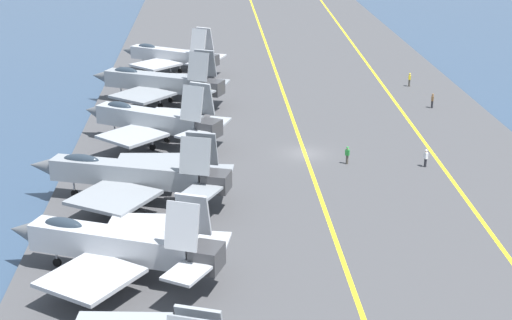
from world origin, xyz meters
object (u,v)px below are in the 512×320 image
Objects in this scene: parked_jet_second at (115,244)px; crew_yellow_vest at (410,79)px; parked_jet_third at (131,174)px; parked_jet_fourth at (152,120)px; crew_brown_vest at (432,100)px; crew_green_vest at (347,154)px; parked_jet_fifth at (158,82)px; crew_white_vest at (426,157)px; parked_jet_sixth at (170,55)px.

parked_jet_second reaches higher than crew_yellow_vest.
parked_jet_fourth is (14.50, -0.80, 0.16)m from parked_jet_third.
crew_brown_vest is at bearing -178.52° from crew_yellow_vest.
crew_green_vest is at bearing -109.40° from parked_jet_fourth.
parked_jet_third is 29.36m from parked_jet_fifth.
crew_yellow_vest is 1.02× the size of crew_white_vest.
parked_jet_third is at bearing 176.85° from parked_jet_fourth.
crew_brown_vest is (17.97, -13.04, 0.00)m from crew_green_vest.
crew_brown_vest is 20.05m from crew_white_vest.
parked_jet_fourth is 0.91× the size of parked_jet_fifth.
crew_brown_vest is (38.62, -32.30, -1.42)m from parked_jet_second.
crew_green_vest is 1.01× the size of crew_white_vest.
crew_green_vest is 0.99× the size of crew_yellow_vest.
crew_yellow_vest reaches higher than crew_brown_vest.
parked_jet_third is (12.68, 0.09, 0.14)m from parked_jet_second.
parked_jet_sixth is (44.25, -1.39, 0.07)m from parked_jet_third.
parked_jet_sixth is 36.04m from crew_brown_vest.
crew_white_vest is at bearing -75.64° from parked_jet_third.
crew_green_vest and crew_brown_vest have the same top height.
crew_green_vest is (7.97, -19.34, -1.56)m from parked_jet_third.
crew_yellow_vest is at bearing -24.69° from crew_green_vest.
crew_brown_vest is 0.99× the size of crew_yellow_vest.
parked_jet_third is 10.00× the size of crew_yellow_vest.
parked_jet_sixth is at bearing -3.31° from parked_jet_fifth.
parked_jet_fifth reaches higher than parked_jet_third.
parked_jet_fifth is 9.89× the size of crew_white_vest.
parked_jet_third is 1.03× the size of parked_jet_fifth.
parked_jet_third is 41.52m from crew_brown_vest.
parked_jet_fifth is 14.92m from parked_jet_sixth.
parked_jet_second is at bearing 179.41° from parked_jet_fifth.
parked_jet_fourth is 9.02× the size of crew_white_vest.
parked_jet_third is 27.37m from crew_white_vest.
crew_brown_vest is at bearing -35.97° from crew_green_vest.
crew_brown_vest is at bearing -96.11° from parked_jet_fifth.
parked_jet_sixth is (29.74, -0.59, -0.09)m from parked_jet_fourth.
crew_yellow_vest is (-8.46, -30.74, -1.61)m from parked_jet_sixth.
crew_yellow_vest is at bearing 1.48° from crew_brown_vest.
parked_jet_second is 42.04m from parked_jet_fifth.
crew_green_vest is at bearing 144.03° from crew_brown_vest.
crew_yellow_vest is (9.85, 0.26, 0.01)m from crew_brown_vest.
parked_jet_fourth is at bearing 124.19° from crew_yellow_vest.
crew_brown_vest is (-3.41, -31.86, -1.76)m from parked_jet_fifth.
parked_jet_sixth is at bearing 59.44° from crew_brown_vest.
crew_green_vest is at bearing 80.51° from crew_white_vest.
parked_jet_fourth reaches higher than parked_jet_third.
crew_brown_vest is (11.44, -31.59, -1.72)m from parked_jet_fourth.
parked_jet_second is at bearing 178.70° from parked_jet_sixth.
crew_yellow_vest is at bearing -41.92° from parked_jet_third.
parked_jet_fifth is at bearing 176.69° from parked_jet_sixth.
parked_jet_sixth is at bearing 33.80° from crew_white_vest.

